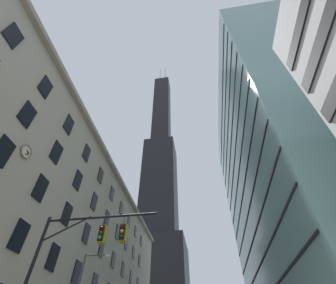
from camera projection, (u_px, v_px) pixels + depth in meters
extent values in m
cube|color=#B2A88E|center=(49.00, 252.00, 32.86)|extent=(16.26, 59.88, 25.35)
cube|color=#9E937A|center=(118.00, 177.00, 40.22)|extent=(0.70, 59.88, 0.60)
cube|color=black|center=(19.00, 236.00, 17.48)|extent=(0.14, 1.40, 2.20)
cube|color=black|center=(53.00, 257.00, 21.06)|extent=(0.14, 1.40, 2.20)
cube|color=black|center=(77.00, 272.00, 24.63)|extent=(0.14, 1.40, 2.20)
cube|color=black|center=(94.00, 284.00, 28.20)|extent=(0.14, 1.40, 2.20)
cube|color=black|center=(3.00, 151.00, 16.82)|extent=(0.14, 1.40, 2.20)
cube|color=black|center=(41.00, 188.00, 20.39)|extent=(0.14, 1.40, 2.20)
cube|color=black|center=(67.00, 214.00, 23.96)|extent=(0.14, 1.40, 2.20)
cube|color=black|center=(86.00, 233.00, 27.53)|extent=(0.14, 1.40, 2.20)
cube|color=black|center=(101.00, 248.00, 31.10)|extent=(0.14, 1.40, 2.20)
cube|color=black|center=(113.00, 260.00, 34.67)|extent=(0.14, 1.40, 2.20)
cube|color=black|center=(123.00, 269.00, 38.24)|extent=(0.14, 1.40, 2.20)
cube|color=black|center=(131.00, 277.00, 41.81)|extent=(0.14, 1.40, 2.20)
cube|color=black|center=(138.00, 284.00, 45.39)|extent=(0.14, 1.40, 2.20)
cube|color=black|center=(27.00, 114.00, 19.72)|extent=(0.14, 1.40, 2.20)
cube|color=black|center=(56.00, 152.00, 23.29)|extent=(0.14, 1.40, 2.20)
cube|color=black|center=(78.00, 180.00, 26.86)|extent=(0.14, 1.40, 2.20)
cube|color=black|center=(94.00, 202.00, 30.43)|extent=(0.14, 1.40, 2.20)
cube|color=black|center=(107.00, 218.00, 34.00)|extent=(0.14, 1.40, 2.20)
cube|color=black|center=(117.00, 232.00, 37.58)|extent=(0.14, 1.40, 2.20)
cube|color=black|center=(126.00, 243.00, 41.15)|extent=(0.14, 1.40, 2.20)
cube|color=black|center=(133.00, 253.00, 44.72)|extent=(0.14, 1.40, 2.20)
cube|color=black|center=(140.00, 261.00, 48.29)|extent=(0.14, 1.40, 2.20)
cube|color=black|center=(13.00, 35.00, 19.05)|extent=(0.14, 1.40, 2.20)
cube|color=black|center=(45.00, 87.00, 22.62)|extent=(0.14, 1.40, 2.20)
cube|color=black|center=(69.00, 125.00, 26.19)|extent=(0.14, 1.40, 2.20)
cube|color=black|center=(87.00, 153.00, 29.77)|extent=(0.14, 1.40, 2.20)
cube|color=black|center=(101.00, 175.00, 33.34)|extent=(0.14, 1.40, 2.20)
cube|color=black|center=(112.00, 194.00, 36.91)|extent=(0.14, 1.40, 2.20)
cube|color=black|center=(121.00, 208.00, 40.48)|extent=(0.14, 1.40, 2.20)
cube|color=black|center=(129.00, 221.00, 44.05)|extent=(0.14, 1.40, 2.20)
cube|color=black|center=(135.00, 231.00, 47.62)|extent=(0.14, 1.40, 2.20)
cube|color=black|center=(141.00, 241.00, 51.19)|extent=(0.14, 1.40, 2.20)
torus|color=olive|center=(26.00, 152.00, 19.06)|extent=(0.11, 1.22, 1.22)
cylinder|color=silver|center=(26.00, 152.00, 19.06)|extent=(0.05, 1.05, 1.05)
cube|color=black|center=(28.00, 152.00, 19.18)|extent=(0.03, 0.32, 0.20)
cube|color=black|center=(27.00, 154.00, 19.05)|extent=(0.03, 0.36, 0.38)
cube|color=black|center=(160.00, 187.00, 123.17)|extent=(17.41, 17.41, 57.95)
cube|color=black|center=(162.00, 111.00, 168.23)|extent=(11.19, 11.19, 72.43)
cylinder|color=silver|center=(160.00, 76.00, 202.20)|extent=(1.20, 1.20, 25.13)
cylinder|color=silver|center=(165.00, 75.00, 201.71)|extent=(1.20, 1.20, 25.13)
cube|color=black|center=(332.00, 7.00, 12.34)|extent=(0.16, 10.36, 1.10)
cube|color=gray|center=(290.00, 175.00, 44.39)|extent=(19.09, 45.16, 54.57)
cube|color=black|center=(261.00, 264.00, 34.87)|extent=(0.12, 44.16, 0.24)
cube|color=black|center=(254.00, 237.00, 37.64)|extent=(0.12, 44.16, 0.24)
cube|color=black|center=(248.00, 214.00, 40.40)|extent=(0.12, 44.16, 0.24)
cube|color=black|center=(243.00, 194.00, 43.17)|extent=(0.12, 44.16, 0.24)
cube|color=black|center=(238.00, 177.00, 45.93)|extent=(0.12, 44.16, 0.24)
cube|color=black|center=(234.00, 161.00, 48.70)|extent=(0.12, 44.16, 0.24)
cube|color=black|center=(231.00, 147.00, 51.46)|extent=(0.12, 44.16, 0.24)
cube|color=black|center=(228.00, 135.00, 54.23)|extent=(0.12, 44.16, 0.24)
cube|color=black|center=(225.00, 123.00, 56.99)|extent=(0.12, 44.16, 0.24)
cube|color=black|center=(222.00, 113.00, 59.76)|extent=(0.12, 44.16, 0.24)
cylinder|color=black|center=(101.00, 217.00, 14.59)|extent=(7.14, 0.14, 0.14)
cylinder|color=black|center=(67.00, 229.00, 14.41)|extent=(2.94, 0.10, 1.49)
cylinder|color=black|center=(104.00, 222.00, 14.36)|extent=(0.04, 0.04, 0.60)
cube|color=black|center=(102.00, 234.00, 13.84)|extent=(0.30, 0.30, 0.90)
cube|color=olive|center=(103.00, 235.00, 13.96)|extent=(0.40, 0.40, 1.04)
sphere|color=#450808|center=(102.00, 228.00, 13.92)|extent=(0.20, 0.20, 0.20)
sphere|color=#4B3A08|center=(101.00, 232.00, 13.72)|extent=(0.20, 0.20, 0.20)
sphere|color=green|center=(100.00, 237.00, 13.53)|extent=(0.20, 0.20, 0.20)
cylinder|color=black|center=(124.00, 220.00, 14.21)|extent=(0.04, 0.04, 0.60)
cube|color=black|center=(123.00, 232.00, 13.69)|extent=(0.30, 0.30, 0.90)
cube|color=olive|center=(123.00, 233.00, 13.82)|extent=(0.40, 0.40, 1.04)
sphere|color=#450808|center=(122.00, 226.00, 13.77)|extent=(0.20, 0.20, 0.20)
sphere|color=yellow|center=(122.00, 231.00, 13.58)|extent=(0.20, 0.20, 0.20)
sphere|color=#083D10|center=(121.00, 236.00, 13.39)|extent=(0.20, 0.20, 0.20)
cylinder|color=#47474C|center=(96.00, 255.00, 21.74)|extent=(2.17, 0.10, 0.10)
ellipsoid|color=#EFE5C6|center=(107.00, 256.00, 21.55)|extent=(0.56, 0.32, 0.24)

